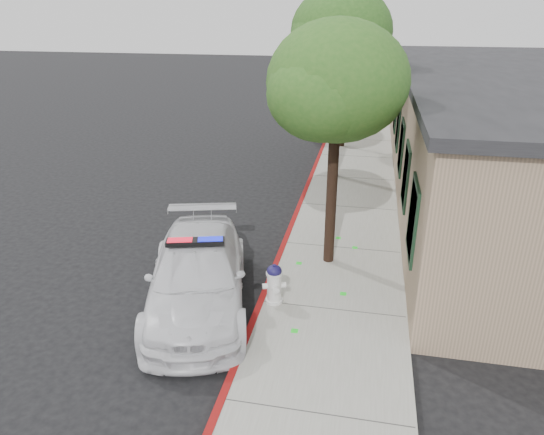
{
  "coord_description": "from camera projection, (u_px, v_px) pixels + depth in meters",
  "views": [
    {
      "loc": [
        2.11,
        -9.01,
        6.12
      ],
      "look_at": [
        -0.13,
        2.18,
        1.22
      ],
      "focal_mm": 32.49,
      "sensor_mm": 36.0,
      "label": 1
    }
  ],
  "objects": [
    {
      "name": "street_tree_mid",
      "position": [
        341.0,
        36.0,
        16.97
      ],
      "size": [
        3.5,
        3.62,
        6.69
      ],
      "rotation": [
        0.0,
        0.0,
        0.3
      ],
      "color": "black",
      "rests_on": "sidewalk"
    },
    {
      "name": "sidewalk",
      "position": [
        341.0,
        250.0,
        13.3
      ],
      "size": [
        3.2,
        60.0,
        0.15
      ],
      "primitive_type": "cube",
      "color": "gray",
      "rests_on": "ground"
    },
    {
      "name": "police_car",
      "position": [
        198.0,
        275.0,
        10.73
      ],
      "size": [
        3.35,
        5.47,
        1.6
      ],
      "rotation": [
        0.0,
        0.0,
        0.27
      ],
      "color": "silver",
      "rests_on": "ground"
    },
    {
      "name": "fire_hydrant",
      "position": [
        274.0,
        283.0,
        10.64
      ],
      "size": [
        0.53,
        0.46,
        0.92
      ],
      "rotation": [
        0.0,
        0.0,
        0.34
      ],
      "color": "white",
      "rests_on": "sidewalk"
    },
    {
      "name": "red_curb",
      "position": [
        284.0,
        245.0,
        13.57
      ],
      "size": [
        0.14,
        60.0,
        0.16
      ],
      "primitive_type": "cube",
      "color": "maroon",
      "rests_on": "ground"
    },
    {
      "name": "clapboard_building",
      "position": [
        504.0,
        132.0,
        16.98
      ],
      "size": [
        7.3,
        20.89,
        4.24
      ],
      "color": "#9F8368",
      "rests_on": "ground"
    },
    {
      "name": "ground",
      "position": [
        258.0,
        306.0,
        10.91
      ],
      "size": [
        120.0,
        120.0,
        0.0
      ],
      "primitive_type": "plane",
      "color": "black",
      "rests_on": "ground"
    },
    {
      "name": "street_tree_far",
      "position": [
        347.0,
        55.0,
        21.34
      ],
      "size": [
        3.09,
        2.84,
        5.37
      ],
      "rotation": [
        0.0,
        0.0,
        -0.32
      ],
      "color": "black",
      "rests_on": "sidewalk"
    },
    {
      "name": "street_tree_near",
      "position": [
        338.0,
        87.0,
        10.88
      ],
      "size": [
        3.17,
        3.31,
        5.8
      ],
      "rotation": [
        0.0,
        0.0,
        0.37
      ],
      "color": "black",
      "rests_on": "sidewalk"
    }
  ]
}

